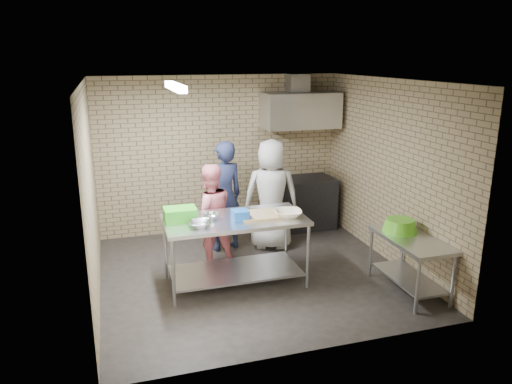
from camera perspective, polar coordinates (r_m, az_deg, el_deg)
floor at (r=7.11m, az=-0.31°, el=-9.45°), size 4.20×4.20×0.00m
ceiling at (r=6.44m, az=-0.34°, el=12.85°), size 4.20×4.20×0.00m
back_wall at (r=8.54m, az=-4.17°, el=4.37°), size 4.20×0.06×2.70m
front_wall at (r=4.85m, az=6.45°, el=-4.55°), size 4.20×0.06×2.70m
left_wall at (r=6.40m, az=-18.66°, el=-0.29°), size 0.06×4.00×2.70m
right_wall at (r=7.50m, az=15.25°, el=2.27°), size 0.06×4.00×2.70m
prep_table at (r=6.66m, az=-2.46°, el=-6.86°), size 1.87×0.94×0.94m
side_counter at (r=6.77m, az=17.39°, el=-8.05°), size 0.60×1.20×0.75m
stove at (r=8.83m, az=5.04°, el=-1.30°), size 1.20×0.70×0.90m
range_hood at (r=8.54m, az=5.18°, el=9.44°), size 1.30×0.60×0.60m
hood_duct at (r=8.64m, az=4.88°, el=12.52°), size 0.35×0.30×0.30m
wall_shelf at (r=8.85m, az=6.51°, el=8.45°), size 0.80×0.20×0.04m
fluorescent_fixture at (r=6.24m, az=-9.38°, el=12.00°), size 0.10×1.25×0.08m
green_crate at (r=6.45m, az=-8.82°, el=-2.56°), size 0.42×0.31×0.17m
blue_tub at (r=6.39m, az=-1.85°, el=-2.70°), size 0.21×0.21×0.14m
cutting_board at (r=6.56m, az=0.50°, el=-2.69°), size 0.57×0.44×0.03m
mixing_bowl_a at (r=6.20m, az=-6.53°, el=-3.71°), size 0.34×0.34×0.07m
mixing_bowl_b at (r=6.46m, az=-5.20°, el=-2.85°), size 0.26×0.26×0.07m
ceramic_bowl at (r=6.54m, az=3.77°, el=-2.51°), size 0.42×0.42×0.09m
green_basin at (r=6.79m, az=16.39°, el=-3.74°), size 0.46×0.46×0.17m
bottle_red at (r=8.74m, az=5.01°, el=9.13°), size 0.07×0.07×0.18m
bottle_green at (r=8.90m, az=7.43°, el=9.08°), size 0.06×0.06×0.15m
man_navy at (r=7.70m, az=-3.74°, el=-0.50°), size 0.73×0.57×1.75m
woman_pink at (r=7.21m, az=-5.40°, el=-2.66°), size 0.79×0.64×1.52m
woman_white at (r=7.76m, az=1.78°, el=-0.29°), size 0.98×0.77×1.77m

